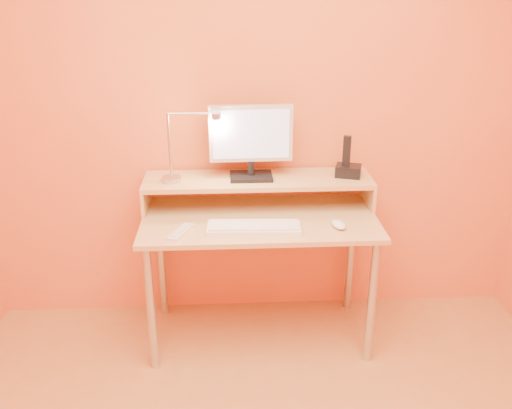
{
  "coord_description": "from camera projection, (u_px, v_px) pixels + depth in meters",
  "views": [
    {
      "loc": [
        -0.16,
        -1.41,
        1.88
      ],
      "look_at": [
        -0.02,
        1.13,
        0.81
      ],
      "focal_mm": 38.95,
      "sensor_mm": 36.0,
      "label": 1
    }
  ],
  "objects": [
    {
      "name": "monitor_back",
      "position": [
        251.0,
        132.0,
        2.85
      ],
      "size": [
        0.39,
        0.02,
        0.25
      ],
      "primitive_type": "cube",
      "rotation": [
        0.0,
        0.0,
        0.02
      ],
      "color": "black",
      "rests_on": "monitor_panel"
    },
    {
      "name": "monitor_foot",
      "position": [
        251.0,
        176.0,
        2.91
      ],
      "size": [
        0.22,
        0.16,
        0.02
      ],
      "primitive_type": "cube",
      "color": "black",
      "rests_on": "desk_shelf"
    },
    {
      "name": "desk_leg_fr",
      "position": [
        372.0,
        303.0,
        2.78
      ],
      "size": [
        0.04,
        0.04,
        0.69
      ],
      "primitive_type": "cylinder",
      "color": "#B9B9BD",
      "rests_on": "floor"
    },
    {
      "name": "phone_dock",
      "position": [
        348.0,
        171.0,
        2.93
      ],
      "size": [
        0.15,
        0.13,
        0.06
      ],
      "primitive_type": "cube",
      "rotation": [
        0.0,
        0.0,
        -0.3
      ],
      "color": "black",
      "rests_on": "desk_shelf"
    },
    {
      "name": "remote_control",
      "position": [
        181.0,
        232.0,
        2.66
      ],
      "size": [
        0.12,
        0.19,
        0.02
      ],
      "primitive_type": "cube",
      "rotation": [
        0.0,
        0.0,
        -0.42
      ],
      "color": "silver",
      "rests_on": "desk_lower"
    },
    {
      "name": "shelf_riser_right",
      "position": [
        368.0,
        192.0,
        2.98
      ],
      "size": [
        0.02,
        0.3,
        0.14
      ],
      "primitive_type": "cube",
      "color": "tan",
      "rests_on": "desk_lower"
    },
    {
      "name": "desk_leg_bl",
      "position": [
        161.0,
        261.0,
        3.19
      ],
      "size": [
        0.04,
        0.04,
        0.69
      ],
      "primitive_type": "cylinder",
      "color": "#B9B9BD",
      "rests_on": "floor"
    },
    {
      "name": "phone_led",
      "position": [
        359.0,
        174.0,
        2.89
      ],
      "size": [
        0.01,
        0.0,
        0.04
      ],
      "primitive_type": "cube",
      "color": "#1B3EFF",
      "rests_on": "phone_dock"
    },
    {
      "name": "lamp_arm",
      "position": [
        192.0,
        113.0,
        2.74
      ],
      "size": [
        0.24,
        0.01,
        0.01
      ],
      "primitive_type": "cylinder",
      "rotation": [
        0.0,
        1.57,
        0.0
      ],
      "color": "#B9B9BD",
      "rests_on": "lamp_post"
    },
    {
      "name": "desk_shelf",
      "position": [
        258.0,
        180.0,
        2.92
      ],
      "size": [
        1.2,
        0.3,
        0.02
      ],
      "primitive_type": "cube",
      "color": "tan",
      "rests_on": "desk_lower"
    },
    {
      "name": "monitor_neck",
      "position": [
        251.0,
        168.0,
        2.9
      ],
      "size": [
        0.04,
        0.04,
        0.07
      ],
      "primitive_type": "cylinder",
      "color": "black",
      "rests_on": "monitor_foot"
    },
    {
      "name": "lamp_base",
      "position": [
        172.0,
        179.0,
        2.86
      ],
      "size": [
        0.1,
        0.1,
        0.02
      ],
      "primitive_type": "cylinder",
      "color": "#B9B9BD",
      "rests_on": "desk_shelf"
    },
    {
      "name": "desk_lower",
      "position": [
        260.0,
        219.0,
        2.85
      ],
      "size": [
        1.2,
        0.6,
        0.02
      ],
      "primitive_type": "cube",
      "color": "tan",
      "rests_on": "floor"
    },
    {
      "name": "desk_leg_br",
      "position": [
        351.0,
        256.0,
        3.24
      ],
      "size": [
        0.04,
        0.04,
        0.69
      ],
      "primitive_type": "cylinder",
      "color": "#B9B9BD",
      "rests_on": "floor"
    },
    {
      "name": "shelf_riser_left",
      "position": [
        146.0,
        196.0,
        2.92
      ],
      "size": [
        0.02,
        0.3,
        0.14
      ],
      "primitive_type": "cube",
      "color": "tan",
      "rests_on": "desk_lower"
    },
    {
      "name": "monitor_screen",
      "position": [
        251.0,
        134.0,
        2.82
      ],
      "size": [
        0.39,
        0.01,
        0.25
      ],
      "primitive_type": "cube",
      "rotation": [
        0.0,
        0.0,
        0.02
      ],
      "color": "silver",
      "rests_on": "monitor_panel"
    },
    {
      "name": "monitor_panel",
      "position": [
        251.0,
        133.0,
        2.83
      ],
      "size": [
        0.43,
        0.04,
        0.29
      ],
      "primitive_type": "cube",
      "rotation": [
        0.0,
        0.0,
        0.02
      ],
      "color": "silver",
      "rests_on": "monitor_neck"
    },
    {
      "name": "keyboard",
      "position": [
        254.0,
        228.0,
        2.69
      ],
      "size": [
        0.46,
        0.17,
        0.02
      ],
      "primitive_type": "cube",
      "rotation": [
        0.0,
        0.0,
        -0.05
      ],
      "color": "silver",
      "rests_on": "desk_lower"
    },
    {
      "name": "lamp_head",
      "position": [
        216.0,
        116.0,
        2.75
      ],
      "size": [
        0.04,
        0.04,
        0.03
      ],
      "primitive_type": "cylinder",
      "color": "#B9B9BD",
      "rests_on": "lamp_arm"
    },
    {
      "name": "mouse",
      "position": [
        339.0,
        224.0,
        2.72
      ],
      "size": [
        0.08,
        0.12,
        0.04
      ],
      "primitive_type": "ellipsoid",
      "rotation": [
        0.0,
        0.0,
        0.27
      ],
      "color": "white",
      "rests_on": "desk_lower"
    },
    {
      "name": "lamp_post",
      "position": [
        169.0,
        146.0,
        2.79
      ],
      "size": [
        0.01,
        0.01,
        0.33
      ],
      "primitive_type": "cylinder",
      "color": "#B9B9BD",
      "rests_on": "lamp_base"
    },
    {
      "name": "wall_back",
      "position": [
        256.0,
        101.0,
        2.93
      ],
      "size": [
        3.0,
        0.04,
        2.5
      ],
      "primitive_type": "cube",
      "color": "#DC602E",
      "rests_on": "floor"
    },
    {
      "name": "lamp_bulb",
      "position": [
        216.0,
        119.0,
        2.75
      ],
      "size": [
        0.03,
        0.03,
        0.0
      ],
      "primitive_type": "cylinder",
      "color": "#FFEAC6",
      "rests_on": "lamp_head"
    },
    {
      "name": "desk_leg_fl",
      "position": [
        151.0,
        309.0,
        2.73
      ],
      "size": [
        0.04,
        0.04,
        0.69
      ],
      "primitive_type": "cylinder",
      "color": "#B9B9BD",
      "rests_on": "floor"
    },
    {
      "name": "phone_handset",
      "position": [
        347.0,
        151.0,
        2.89
      ],
      "size": [
        0.05,
        0.04,
        0.16
      ],
      "primitive_type": "cube",
      "rotation": [
        0.0,
        0.0,
        -0.3
      ],
      "color": "black",
      "rests_on": "phone_dock"
    }
  ]
}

